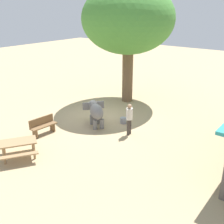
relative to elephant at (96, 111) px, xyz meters
The scene contains 7 objects.
ground_plane 1.38m from the elephant, 148.01° to the right, with size 60.00×60.00×0.00m, color tan.
elephant is the anchor object (origin of this frame).
person_handler 2.11m from the elephant, 92.76° to the left, with size 0.51×0.32×1.62m.
shade_tree_main 6.40m from the elephant, 167.30° to the right, with size 6.13×5.62×7.51m.
wooden_bench 2.87m from the elephant, 29.18° to the right, with size 1.43×0.51×0.88m.
picnic_table_near 4.69m from the elephant, ahead, with size 2.06×2.06×0.78m.
feed_bucket 1.64m from the elephant, 136.63° to the left, with size 0.36×0.36×0.32m, color gray.
Camera 1 is at (11.59, 9.84, 6.16)m, focal length 44.94 mm.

